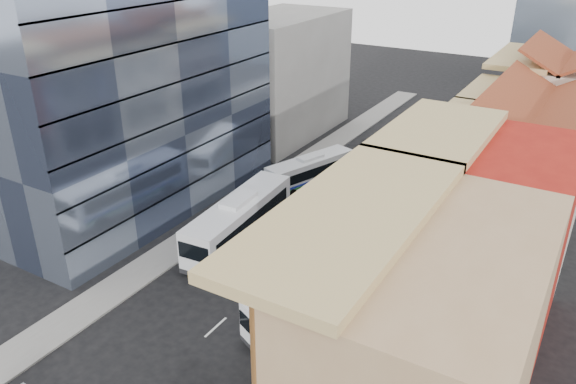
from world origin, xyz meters
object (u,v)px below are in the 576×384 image
Objects in this scene: shophouse_tan at (425,361)px; bus_left_near at (239,220)px; bus_right at (320,300)px; office_tower at (121,35)px; bus_left_far at (310,170)px.

shophouse_tan reaches higher than bus_left_near.
bus_left_near is at bearing 175.68° from bus_right.
office_tower is at bearing 155.70° from shophouse_tan.
shophouse_tan is 0.47× the size of office_tower.
office_tower is 17.88m from bus_left_near.
shophouse_tan is 1.34× the size of bus_right.
bus_left_near is 1.28× the size of bus_left_far.
office_tower is 2.88× the size of bus_right.
shophouse_tan is at bearing -13.72° from bus_right.
office_tower reaches higher than shophouse_tan.
bus_right is at bearing -33.30° from bus_left_near.
bus_left_far is (-19.25, 25.07, -4.44)m from shophouse_tan.
bus_right is (10.19, -5.69, -0.33)m from bus_left_near.
office_tower is 21.00m from bus_left_far.
bus_left_near is at bearing -6.67° from office_tower.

